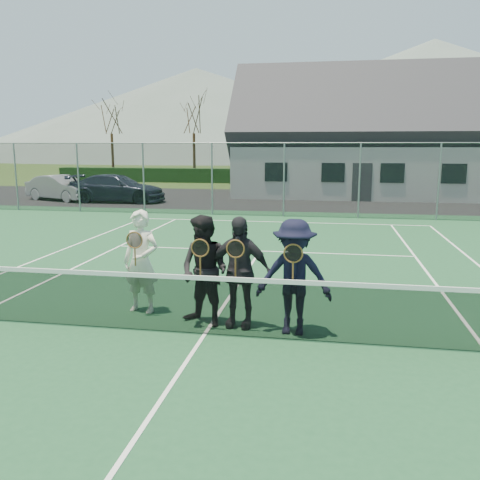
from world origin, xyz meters
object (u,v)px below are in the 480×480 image
(car_c, at_px, (117,188))
(clubhouse, at_px, (369,126))
(player_a, at_px, (141,261))
(player_b, at_px, (205,271))
(tennis_net, at_px, (204,303))
(player_d, at_px, (294,277))
(player_c, at_px, (239,272))
(car_b, at_px, (61,188))
(car_a, at_px, (64,186))

(car_c, height_order, clubhouse, clubhouse)
(player_a, xyz_separation_m, player_b, (1.25, -0.45, -0.00))
(tennis_net, bearing_deg, player_d, 13.74)
(tennis_net, height_order, player_c, player_c)
(player_c, bearing_deg, tennis_net, -131.42)
(car_b, bearing_deg, player_c, -123.49)
(player_a, distance_m, player_d, 2.76)
(car_b, height_order, clubhouse, clubhouse)
(player_a, bearing_deg, tennis_net, -34.51)
(tennis_net, xyz_separation_m, player_c, (0.45, 0.51, 0.38))
(clubhouse, relative_size, player_d, 8.67)
(car_b, relative_size, player_a, 2.26)
(car_b, height_order, player_a, player_a)
(car_a, relative_size, player_c, 2.03)
(tennis_net, bearing_deg, clubhouse, 80.54)
(player_b, bearing_deg, tennis_net, -77.81)
(player_b, xyz_separation_m, player_d, (1.44, -0.15, -0.00))
(car_a, bearing_deg, player_b, -163.41)
(car_b, xyz_separation_m, clubhouse, (16.25, 6.26, 3.32))
(player_c, bearing_deg, player_b, -176.75)
(car_b, relative_size, car_c, 0.83)
(player_a, bearing_deg, car_c, 114.65)
(player_a, xyz_separation_m, player_d, (2.69, -0.60, -0.00))
(car_a, xyz_separation_m, car_c, (4.06, -1.95, 0.09))
(car_a, bearing_deg, clubhouse, -92.60)
(car_a, xyz_separation_m, player_a, (11.65, -18.50, 0.30))
(car_b, height_order, tennis_net, car_b)
(player_b, bearing_deg, car_a, 124.23)
(player_a, height_order, player_d, same)
(tennis_net, distance_m, player_a, 1.68)
(car_b, bearing_deg, player_d, -121.89)
(car_a, xyz_separation_m, player_b, (12.90, -18.96, 0.30))
(car_a, height_order, clubhouse, clubhouse)
(tennis_net, bearing_deg, player_b, 102.19)
(tennis_net, relative_size, player_a, 6.49)
(car_b, distance_m, clubhouse, 17.73)
(car_a, height_order, player_a, player_a)
(car_a, xyz_separation_m, player_c, (13.45, -18.93, 0.30))
(tennis_net, bearing_deg, player_a, 145.49)
(player_d, bearing_deg, clubhouse, 83.59)
(car_b, distance_m, player_c, 21.40)
(player_b, bearing_deg, clubhouse, 80.11)
(player_d, bearing_deg, car_a, 126.90)
(car_a, bearing_deg, tennis_net, -163.85)
(player_b, relative_size, player_d, 1.00)
(car_b, bearing_deg, player_a, -126.91)
(car_a, xyz_separation_m, tennis_net, (13.00, -19.43, -0.08))
(car_a, height_order, player_c, player_c)
(car_c, relative_size, player_a, 2.73)
(car_b, relative_size, player_c, 2.26)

